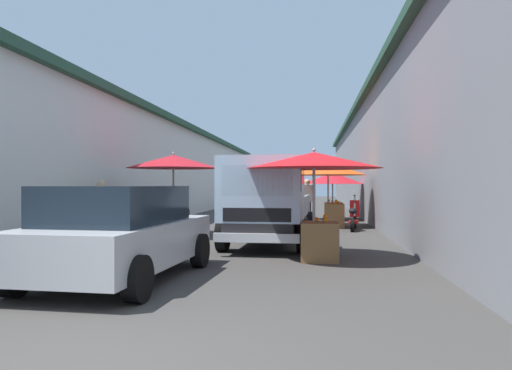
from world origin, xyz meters
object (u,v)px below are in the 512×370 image
(fruit_stall_far_left, at_px, (329,175))
(fruit_stall_far_right, at_px, (315,174))
(parked_scooter, at_px, (354,216))
(delivery_truck, at_px, (266,203))
(vendor_in_shade, at_px, (101,208))
(hatchback_car, at_px, (120,232))
(fruit_stall_near_right, at_px, (174,170))
(fruit_stall_mid_lane, at_px, (333,182))
(vendor_by_crates, at_px, (307,198))

(fruit_stall_far_left, bearing_deg, fruit_stall_far_right, 175.98)
(fruit_stall_far_left, xyz_separation_m, parked_scooter, (-1.18, -0.75, -1.37))
(delivery_truck, relative_size, vendor_in_shade, 3.16)
(delivery_truck, bearing_deg, vendor_in_shade, 87.61)
(hatchback_car, xyz_separation_m, parked_scooter, (8.84, -4.27, -0.29))
(fruit_stall_near_right, distance_m, fruit_stall_far_left, 5.84)
(fruit_stall_mid_lane, relative_size, delivery_truck, 0.52)
(hatchback_car, relative_size, vendor_in_shade, 2.54)
(fruit_stall_near_right, xyz_separation_m, vendor_in_shade, (-2.11, 1.20, -0.98))
(fruit_stall_near_right, bearing_deg, parked_scooter, -64.36)
(vendor_by_crates, xyz_separation_m, vendor_in_shade, (-7.06, 4.94, -0.08))
(vendor_in_shade, bearing_deg, fruit_stall_near_right, -29.59)
(fruit_stall_mid_lane, relative_size, hatchback_car, 0.64)
(fruit_stall_far_left, relative_size, delivery_truck, 0.53)
(fruit_stall_far_right, xyz_separation_m, hatchback_car, (-2.43, 2.98, -0.95))
(vendor_by_crates, bearing_deg, hatchback_car, 166.30)
(fruit_stall_far_left, distance_m, parked_scooter, 1.96)
(hatchback_car, bearing_deg, fruit_stall_mid_lane, -15.73)
(vendor_in_shade, bearing_deg, fruit_stall_mid_lane, -32.87)
(hatchback_car, height_order, vendor_in_shade, vendor_in_shade)
(hatchback_car, relative_size, parked_scooter, 2.38)
(fruit_stall_far_right, distance_m, parked_scooter, 6.65)
(hatchback_car, xyz_separation_m, delivery_truck, (4.03, -1.87, 0.30))
(hatchback_car, distance_m, vendor_in_shade, 4.74)
(fruit_stall_far_left, distance_m, vendor_by_crates, 1.69)
(hatchback_car, bearing_deg, fruit_stall_far_right, -50.82)
(parked_scooter, bearing_deg, hatchback_car, 154.21)
(hatchback_car, distance_m, vendor_by_crates, 11.59)
(delivery_truck, height_order, vendor_in_shade, delivery_truck)
(delivery_truck, distance_m, vendor_in_shade, 4.07)
(fruit_stall_mid_lane, distance_m, fruit_stall_far_right, 11.05)
(hatchback_car, height_order, vendor_by_crates, vendor_by_crates)
(fruit_stall_mid_lane, xyz_separation_m, parked_scooter, (-4.62, -0.48, -1.13))
(fruit_stall_near_right, relative_size, delivery_truck, 0.54)
(fruit_stall_far_right, height_order, vendor_in_shade, fruit_stall_far_right)
(vendor_in_shade, height_order, parked_scooter, vendor_in_shade)
(fruit_stall_far_right, bearing_deg, fruit_stall_mid_lane, -4.18)
(fruit_stall_far_left, relative_size, vendor_by_crates, 1.58)
(fruit_stall_mid_lane, relative_size, vendor_by_crates, 1.53)
(fruit_stall_far_left, bearing_deg, vendor_by_crates, 31.77)
(delivery_truck, distance_m, parked_scooter, 5.40)
(vendor_in_shade, bearing_deg, parked_scooter, -54.33)
(fruit_stall_mid_lane, relative_size, fruit_stall_far_right, 0.97)
(vendor_in_shade, bearing_deg, fruit_stall_far_left, -44.47)
(vendor_in_shade, bearing_deg, vendor_by_crates, -34.95)
(fruit_stall_near_right, bearing_deg, delivery_truck, -128.52)
(fruit_stall_mid_lane, relative_size, fruit_stall_far_left, 0.97)
(vendor_by_crates, height_order, vendor_in_shade, vendor_by_crates)
(fruit_stall_far_left, bearing_deg, hatchback_car, 160.66)
(fruit_stall_far_left, distance_m, delivery_truck, 6.26)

